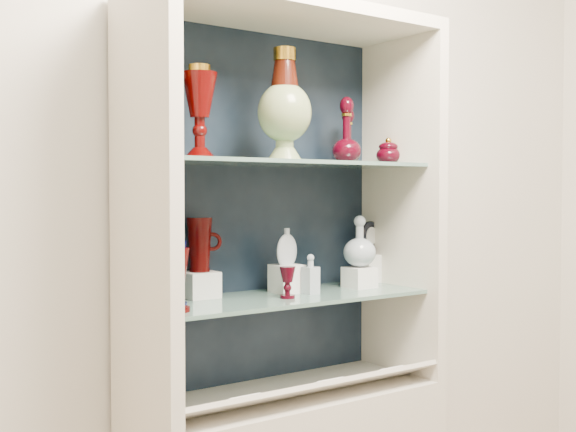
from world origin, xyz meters
TOP-DOWN VIEW (x-y plane):
  - wall_back at (0.00, 1.75)m, footprint 3.50×0.02m
  - cabinet_back_panel at (0.00, 1.72)m, footprint 0.98×0.02m
  - cabinet_side_left at (-0.48, 1.53)m, footprint 0.04×0.40m
  - cabinet_side_right at (0.48, 1.53)m, footprint 0.04×0.40m
  - cabinet_top_cap at (0.00, 1.53)m, footprint 1.00×0.40m
  - shelf_lower at (0.00, 1.55)m, footprint 0.92×0.34m
  - shelf_upper at (0.00, 1.55)m, footprint 0.92×0.34m
  - label_ledge at (0.00, 1.42)m, footprint 0.92×0.17m
  - label_card_0 at (0.31, 1.42)m, footprint 0.10×0.06m
  - label_card_1 at (0.06, 1.42)m, footprint 0.10×0.06m
  - label_card_2 at (-0.25, 1.42)m, footprint 0.10×0.06m
  - pedestal_lamp_left at (-0.30, 1.54)m, footprint 0.11×0.11m
  - pedestal_lamp_right at (-0.41, 1.54)m, footprint 0.10×0.10m
  - enamel_urn at (-0.03, 1.50)m, footprint 0.22×0.22m
  - ruby_decanter_a at (0.25, 1.54)m, footprint 0.10×0.10m
  - ruby_decanter_b at (0.31, 1.62)m, footprint 0.11×0.11m
  - lidded_bowl at (0.44, 1.55)m, footprint 0.09×0.09m
  - cobalt_goblet at (-0.39, 1.55)m, footprint 0.10×0.10m
  - ruby_goblet_tall at (-0.41, 1.47)m, footprint 0.09×0.09m
  - ruby_goblet_small at (-0.03, 1.49)m, footprint 0.05×0.05m
  - riser_ruby_pitcher at (-0.24, 1.66)m, footprint 0.10×0.10m
  - ruby_pitcher at (-0.24, 1.66)m, footprint 0.15×0.12m
  - clear_square_bottle at (0.09, 1.53)m, footprint 0.05×0.05m
  - riser_flat_flask at (0.04, 1.60)m, footprint 0.09×0.09m
  - flat_flask at (0.04, 1.60)m, footprint 0.09×0.05m
  - riser_clear_round_decanter at (0.31, 1.55)m, footprint 0.09×0.09m
  - clear_round_decanter at (0.31, 1.55)m, footprint 0.14×0.14m
  - riser_cameo_medallion at (0.44, 1.64)m, footprint 0.08×0.08m
  - cameo_medallion at (0.44, 1.64)m, footprint 0.11×0.06m

SIDE VIEW (x-z plane):
  - label_ledge at x=0.00m, z-range 0.74..0.82m
  - label_card_0 at x=0.31m, z-range 0.78..0.81m
  - label_card_1 at x=0.06m, z-range 0.78..0.81m
  - label_card_2 at x=-0.25m, z-range 0.78..0.81m
  - shelf_lower at x=0.00m, z-range 1.04..1.05m
  - riser_clear_round_decanter at x=0.31m, z-range 1.05..1.12m
  - riser_ruby_pitcher at x=-0.24m, z-range 1.05..1.13m
  - riser_flat_flask at x=0.04m, z-range 1.05..1.14m
  - ruby_goblet_small at x=-0.03m, z-range 1.05..1.15m
  - riser_cameo_medallion at x=0.44m, z-range 1.05..1.15m
  - clear_square_bottle at x=0.09m, z-range 1.05..1.18m
  - ruby_goblet_tall at x=-0.41m, z-range 1.05..1.22m
  - cobalt_goblet at x=-0.39m, z-range 1.05..1.24m
  - flat_flask at x=0.04m, z-range 1.14..1.26m
  - clear_round_decanter at x=0.31m, z-range 1.12..1.29m
  - cameo_medallion at x=0.44m, z-range 1.15..1.27m
  - ruby_pitcher at x=-0.24m, z-range 1.13..1.30m
  - cabinet_back_panel at x=0.00m, z-range 0.75..1.90m
  - cabinet_side_left at x=-0.48m, z-range 0.75..1.90m
  - cabinet_side_right at x=0.48m, z-range 0.75..1.90m
  - wall_back at x=0.00m, z-range 0.00..2.80m
  - shelf_upper at x=0.00m, z-range 1.46..1.47m
  - lidded_bowl at x=0.44m, z-range 1.47..1.56m
  - ruby_decanter_b at x=0.31m, z-range 1.47..1.68m
  - pedestal_lamp_right at x=-0.41m, z-range 1.47..1.71m
  - ruby_decanter_a at x=0.25m, z-range 1.47..1.72m
  - pedestal_lamp_left at x=-0.30m, z-range 1.47..1.74m
  - enamel_urn at x=-0.03m, z-range 1.47..1.81m
  - cabinet_top_cap at x=0.00m, z-range 1.90..1.94m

